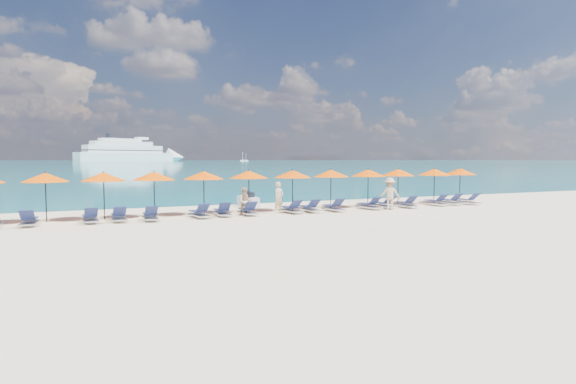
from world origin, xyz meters
name	(u,v)px	position (x,y,z in m)	size (l,w,h in m)	color
ground	(316,223)	(0.00, 0.00, 0.00)	(1400.00, 1400.00, 0.00)	beige
sea	(81,161)	(0.00, 660.00, 0.01)	(1600.00, 1300.00, 0.01)	#1FA9B2
cruise_ship	(135,153)	(52.79, 528.66, 9.10)	(124.31, 64.37, 34.98)	white
sailboat_near	(243,160)	(177.50, 533.74, 1.15)	(6.12, 2.04, 11.22)	white
sailboat_far	(246,161)	(170.50, 501.17, 0.97)	(5.15, 1.72, 9.44)	white
jetski	(248,200)	(-0.08, 8.77, 0.34)	(1.08, 2.39, 0.83)	silver
beachgoer_a	(279,198)	(0.00, 4.15, 0.83)	(0.60, 0.40, 1.66)	tan
beachgoer_b	(245,201)	(-1.90, 4.00, 0.72)	(0.70, 0.40, 1.44)	tan
beachgoer_c	(390,194)	(6.28, 3.19, 0.91)	(1.17, 0.54, 1.81)	tan
umbrella_1	(45,177)	(-10.90, 5.36, 2.02)	(2.10, 2.10, 2.28)	black
umbrella_2	(104,177)	(-8.46, 5.18, 2.02)	(2.10, 2.10, 2.28)	black
umbrella_3	(154,176)	(-6.15, 5.32, 2.02)	(2.10, 2.10, 2.28)	black
umbrella_4	(204,175)	(-3.69, 5.25, 2.02)	(2.10, 2.10, 2.28)	black
umbrella_5	(249,175)	(-1.22, 5.39, 2.02)	(2.10, 2.10, 2.28)	black
umbrella_6	(293,174)	(1.26, 5.21, 2.02)	(2.10, 2.10, 2.28)	black
umbrella_7	(331,173)	(3.77, 5.38, 2.02)	(2.10, 2.10, 2.28)	black
umbrella_8	(368,173)	(6.17, 5.19, 2.02)	(2.10, 2.10, 2.28)	black
umbrella_9	(398,172)	(8.49, 5.38, 2.02)	(2.10, 2.10, 2.28)	black
umbrella_10	(434,172)	(11.07, 5.10, 2.02)	(2.10, 2.10, 2.28)	black
umbrella_11	(460,172)	(13.45, 5.37, 2.02)	(2.10, 2.10, 2.28)	black
lounger_2	(29,221)	(-11.51, 4.15, 0.24)	(0.73, 1.74, 0.66)	silver
lounger_3	(90,218)	(-9.12, 4.15, 0.24)	(0.73, 1.74, 0.66)	silver
lounger_4	(119,216)	(-7.92, 4.15, 0.24)	(0.63, 1.70, 0.66)	silver
lounger_5	(150,216)	(-6.56, 3.87, 0.24)	(0.68, 1.72, 0.66)	silver
lounger_6	(199,213)	(-4.24, 4.00, 0.24)	(0.79, 1.75, 0.66)	silver
lounger_7	(222,212)	(-3.04, 4.20, 0.24)	(0.73, 1.74, 0.66)	silver
lounger_8	(248,211)	(-1.74, 4.08, 0.24)	(0.68, 1.72, 0.66)	silver
lounger_9	(291,209)	(0.63, 4.05, 0.24)	(0.75, 1.74, 0.66)	silver
lounger_10	(309,208)	(1.72, 4.05, 0.24)	(0.65, 1.71, 0.66)	silver
lounger_11	(334,207)	(3.14, 3.95, 0.24)	(0.63, 1.70, 0.66)	silver
lounger_12	(369,205)	(5.49, 4.04, 0.24)	(0.75, 1.74, 0.66)	silver
lounger_13	(384,204)	(6.60, 4.18, 0.24)	(0.72, 1.73, 0.66)	silver
lounger_14	(406,204)	(7.95, 3.88, 0.24)	(0.72, 1.73, 0.66)	silver
lounger_15	(436,202)	(10.41, 4.15, 0.24)	(0.62, 1.70, 0.66)	silver
lounger_16	(451,201)	(11.57, 4.17, 0.24)	(0.63, 1.70, 0.66)	silver
lounger_17	(467,201)	(12.78, 4.01, 0.24)	(0.74, 1.74, 0.66)	silver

